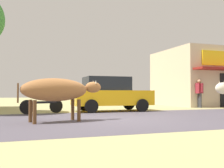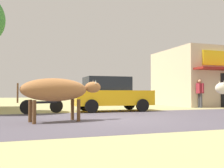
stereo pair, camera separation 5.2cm
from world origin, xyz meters
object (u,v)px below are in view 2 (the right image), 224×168
(cow_near_brown, at_px, (57,90))
(pedestrian_by_shop, at_px, (200,91))
(parked_hatchback_car, at_px, (110,94))
(parked_motorcycle, at_px, (43,103))

(cow_near_brown, distance_m, pedestrian_by_shop, 10.14)
(parked_hatchback_car, distance_m, cow_near_brown, 4.79)
(parked_hatchback_car, xyz_separation_m, pedestrian_by_shop, (5.95, 1.04, 0.15))
(parked_hatchback_car, height_order, pedestrian_by_shop, pedestrian_by_shop)
(cow_near_brown, relative_size, pedestrian_by_shop, 1.59)
(pedestrian_by_shop, bearing_deg, parked_motorcycle, -171.20)
(parked_hatchback_car, distance_m, pedestrian_by_shop, 6.05)
(parked_motorcycle, bearing_deg, cow_near_brown, -86.86)
(parked_motorcycle, distance_m, pedestrian_by_shop, 9.25)
(parked_motorcycle, relative_size, pedestrian_by_shop, 1.09)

